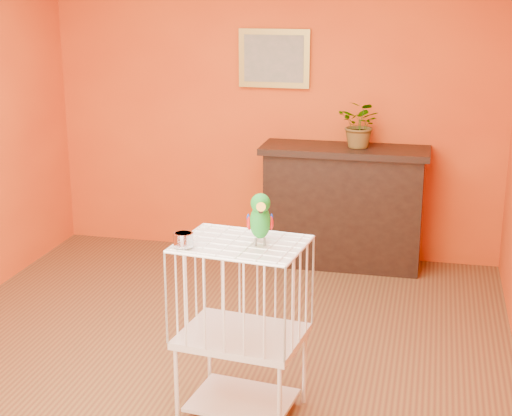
# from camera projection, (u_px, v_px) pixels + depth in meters

# --- Properties ---
(ground) EXTENTS (4.50, 4.50, 0.00)m
(ground) POSITION_uv_depth(u_px,v_px,m) (204.00, 360.00, 5.14)
(ground) COLOR brown
(ground) RESTS_ON ground
(room_shell) EXTENTS (4.50, 4.50, 4.50)m
(room_shell) POSITION_uv_depth(u_px,v_px,m) (199.00, 121.00, 4.70)
(room_shell) COLOR #E45515
(room_shell) RESTS_ON ground
(console_cabinet) EXTENTS (1.41, 0.51, 1.05)m
(console_cabinet) POSITION_uv_depth(u_px,v_px,m) (343.00, 207.00, 6.73)
(console_cabinet) COLOR black
(console_cabinet) RESTS_ON ground
(potted_plant) EXTENTS (0.48, 0.50, 0.31)m
(potted_plant) POSITION_uv_depth(u_px,v_px,m) (361.00, 129.00, 6.52)
(potted_plant) COLOR #26722D
(potted_plant) RESTS_ON console_cabinet
(framed_picture) EXTENTS (0.62, 0.04, 0.50)m
(framed_picture) POSITION_uv_depth(u_px,v_px,m) (274.00, 58.00, 6.73)
(framed_picture) COLOR #A7903B
(framed_picture) RESTS_ON room_shell
(birdcage) EXTENTS (0.72, 0.59, 1.03)m
(birdcage) POSITION_uv_depth(u_px,v_px,m) (242.00, 327.00, 4.36)
(birdcage) COLOR silver
(birdcage) RESTS_ON ground
(feed_cup) EXTENTS (0.11, 0.11, 0.07)m
(feed_cup) POSITION_uv_depth(u_px,v_px,m) (183.00, 240.00, 4.14)
(feed_cup) COLOR silver
(feed_cup) RESTS_ON birdcage
(parrot) EXTENTS (0.15, 0.27, 0.30)m
(parrot) POSITION_uv_depth(u_px,v_px,m) (260.00, 218.00, 4.15)
(parrot) COLOR #59544C
(parrot) RESTS_ON birdcage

